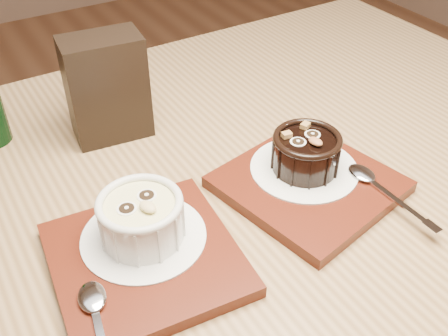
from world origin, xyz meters
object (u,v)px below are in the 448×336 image
object	(u,v)px
ramekin_white	(141,217)
ramekin_dark	(306,151)
tray_left	(145,259)
tray_right	(308,184)
table	(204,252)
condiment_stand	(107,88)

from	to	relation	value
ramekin_white	ramekin_dark	distance (m)	0.21
tray_left	tray_right	world-z (taller)	same
ramekin_white	tray_right	xyz separation A→B (m)	(0.21, -0.01, -0.04)
table	ramekin_dark	bearing A→B (deg)	-13.75
ramekin_white	tray_right	size ratio (longest dim) A/B	0.49
ramekin_dark	condiment_stand	xyz separation A→B (m)	(-0.16, 0.21, 0.03)
table	condiment_stand	bearing A→B (deg)	101.52
table	tray_left	xyz separation A→B (m)	(-0.10, -0.06, 0.10)
tray_right	condiment_stand	size ratio (longest dim) A/B	1.29
table	condiment_stand	size ratio (longest dim) A/B	8.64
table	ramekin_white	xyz separation A→B (m)	(-0.09, -0.04, 0.13)
tray_right	condiment_stand	world-z (taller)	condiment_stand
ramekin_white	ramekin_dark	bearing A→B (deg)	-16.00
tray_left	ramekin_dark	size ratio (longest dim) A/B	2.21
ramekin_white	ramekin_dark	world-z (taller)	ramekin_white
table	ramekin_dark	world-z (taller)	ramekin_dark
ramekin_dark	condiment_stand	bearing A→B (deg)	119.12
tray_left	condiment_stand	bearing A→B (deg)	75.95
tray_left	condiment_stand	distance (m)	0.26
tray_left	ramekin_white	size ratio (longest dim) A/B	2.06
ramekin_dark	tray_left	bearing A→B (deg)	178.82
table	ramekin_dark	distance (m)	0.18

